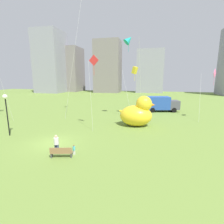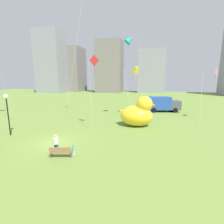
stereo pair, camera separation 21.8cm
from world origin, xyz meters
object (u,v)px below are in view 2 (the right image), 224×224
at_px(person_child, 73,149).
at_px(giant_inflatable_duck, 138,113).
at_px(park_bench, 61,152).
at_px(kite_red, 94,63).
at_px(kite_pink, 215,75).
at_px(kite_teal, 130,40).
at_px(box_truck, 162,104).
at_px(kite_yellow, 135,70).
at_px(lamppost, 7,103).
at_px(person_adult, 56,143).

distance_m(person_child, giant_inflatable_duck, 11.09).
bearing_deg(park_bench, kite_red, 88.98).
relative_size(kite_pink, kite_teal, 0.61).
relative_size(person_child, box_truck, 0.13).
height_order(person_child, kite_yellow, kite_yellow).
distance_m(box_truck, kite_pink, 10.48).
bearing_deg(giant_inflatable_duck, kite_pink, 27.22).
xyz_separation_m(person_child, lamppost, (-9.20, 2.84, 3.22)).
bearing_deg(kite_red, box_truck, 58.88).
relative_size(person_adult, box_truck, 0.24).
relative_size(giant_inflatable_duck, kite_yellow, 0.60).
bearing_deg(box_truck, lamppost, -132.74).
bearing_deg(giant_inflatable_duck, kite_teal, 115.15).
distance_m(box_truck, kite_teal, 13.75).
relative_size(kite_yellow, kite_red, 0.91).
bearing_deg(kite_pink, person_child, -133.65).
distance_m(lamppost, kite_red, 10.59).
height_order(park_bench, person_child, park_bench).
distance_m(box_truck, kite_red, 17.72).
relative_size(person_child, giant_inflatable_duck, 0.17).
bearing_deg(lamppost, person_child, -17.16).
relative_size(giant_inflatable_duck, kite_teal, 0.39).
distance_m(giant_inflatable_duck, lamppost, 15.52).
bearing_deg(kite_teal, box_truck, 53.67).
bearing_deg(lamppost, person_adult, -20.80).
distance_m(person_child, kite_yellow, 17.91).
distance_m(kite_pink, kite_teal, 13.30).
distance_m(kite_pink, kite_red, 17.47).
height_order(person_adult, kite_red, kite_red).
relative_size(person_adult, kite_teal, 0.13).
bearing_deg(lamppost, kite_yellow, 46.81).
bearing_deg(person_adult, kite_yellow, 73.30).
height_order(giant_inflatable_duck, box_truck, giant_inflatable_duck).
xyz_separation_m(person_adult, lamppost, (-7.62, 2.89, 2.79)).
distance_m(lamppost, kite_teal, 18.14).
xyz_separation_m(park_bench, person_adult, (-0.82, 0.69, 0.43)).
bearing_deg(kite_yellow, kite_teal, -109.77).
relative_size(person_adult, kite_yellow, 0.20).
distance_m(park_bench, person_child, 1.07).
bearing_deg(kite_yellow, person_adult, -106.70).
distance_m(person_adult, kite_teal, 18.30).
bearing_deg(kite_teal, park_bench, -102.53).
relative_size(box_truck, kite_teal, 0.53).
distance_m(giant_inflatable_duck, kite_teal, 10.98).
xyz_separation_m(giant_inflatable_duck, kite_teal, (-1.84, 3.93, 10.09)).
height_order(person_child, kite_red, kite_red).
bearing_deg(park_bench, person_adult, 139.76).
distance_m(giant_inflatable_duck, kite_red, 8.56).
xyz_separation_m(person_adult, person_child, (1.58, 0.05, -0.43)).
bearing_deg(giant_inflatable_duck, park_bench, -115.28).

